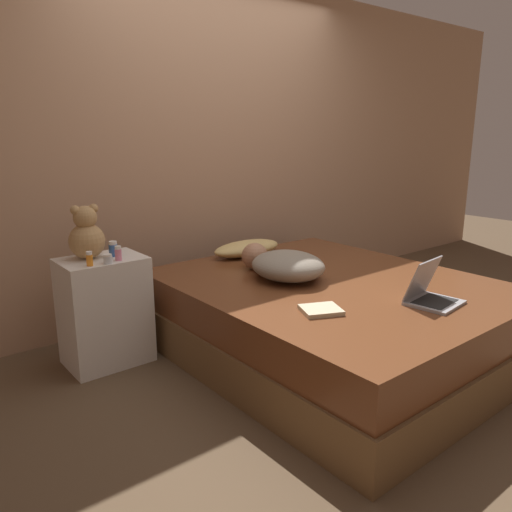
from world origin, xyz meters
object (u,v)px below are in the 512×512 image
at_px(teddy_bear, 86,235).
at_px(bottle_blue, 113,249).
at_px(laptop, 430,293).
at_px(pillow, 247,248).
at_px(bottle_clear, 108,259).
at_px(bottle_orange, 89,259).
at_px(bottle_pink, 118,253).
at_px(person_lying, 284,264).
at_px(book, 321,310).

xyz_separation_m(teddy_bear, bottle_blue, (0.14, -0.04, -0.10)).
bearing_deg(laptop, teddy_bear, 125.69).
distance_m(pillow, bottle_blue, 1.11).
distance_m(teddy_bear, bottle_blue, 0.18).
height_order(teddy_bear, bottle_clear, teddy_bear).
height_order(laptop, teddy_bear, teddy_bear).
distance_m(bottle_orange, bottle_pink, 0.18).
relative_size(bottle_blue, bottle_clear, 1.71).
height_order(person_lying, bottle_clear, bottle_clear).
height_order(person_lying, bottle_blue, bottle_blue).
distance_m(teddy_bear, bottle_clear, 0.23).
bearing_deg(laptop, bottle_pink, 126.24).
distance_m(bottle_orange, bottle_blue, 0.24).
xyz_separation_m(person_lying, bottle_pink, (-0.93, 0.44, 0.13)).
height_order(person_lying, laptop, laptop).
bearing_deg(book, pillow, 69.47).
bearing_deg(bottle_clear, bottle_orange, 171.35).
xyz_separation_m(laptop, bottle_orange, (-1.42, 1.30, 0.17)).
height_order(person_lying, book, person_lying).
height_order(pillow, bottle_pink, bottle_pink).
xyz_separation_m(teddy_bear, bottle_pink, (0.12, -0.16, -0.10)).
distance_m(pillow, teddy_bear, 1.27).
xyz_separation_m(bottle_blue, bottle_pink, (-0.02, -0.12, -0.00)).
height_order(teddy_bear, bottle_orange, teddy_bear).
bearing_deg(bottle_orange, bottle_clear, -8.65).
height_order(bottle_pink, book, bottle_pink).
xyz_separation_m(laptop, bottle_clear, (-1.31, 1.29, 0.15)).
xyz_separation_m(person_lying, bottle_blue, (-0.91, 0.56, 0.14)).
xyz_separation_m(person_lying, book, (-0.27, -0.60, -0.08)).
distance_m(person_lying, bottle_pink, 1.04).
height_order(pillow, bottle_clear, bottle_clear).
distance_m(person_lying, bottle_orange, 1.20).
bearing_deg(bottle_clear, person_lying, -22.17).
bearing_deg(teddy_bear, bottle_blue, -17.27).
distance_m(bottle_orange, book, 1.34).
bearing_deg(person_lying, book, -116.25).
bearing_deg(bottle_clear, book, -53.90).
xyz_separation_m(teddy_bear, bottle_clear, (0.05, -0.19, -0.12)).
bearing_deg(bottle_clear, laptop, -44.40).
bearing_deg(bottle_blue, laptop, -49.62).
relative_size(person_lying, laptop, 2.19).
relative_size(bottle_orange, bottle_blue, 0.89).
relative_size(person_lying, bottle_pink, 7.68).
distance_m(person_lying, laptop, 0.93).
height_order(bottle_blue, book, bottle_blue).
bearing_deg(person_lying, bottle_blue, 146.85).
bearing_deg(book, laptop, -25.63).
bearing_deg(laptop, person_lying, 102.26).
bearing_deg(bottle_pink, pillow, 9.35).
bearing_deg(pillow, bottle_clear, -169.86).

